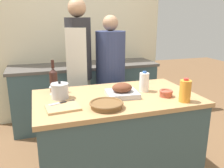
{
  "coord_description": "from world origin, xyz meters",
  "views": [
    {
      "loc": [
        -0.68,
        -1.97,
        1.59
      ],
      "look_at": [
        0.0,
        0.13,
        0.97
      ],
      "focal_mm": 38.0,
      "sensor_mm": 36.0,
      "label": 1
    }
  ],
  "objects_px": {
    "condiment_bottle_tall": "(71,59)",
    "person_cook_aproned": "(79,67)",
    "stock_pot": "(60,91)",
    "milk_jug": "(144,82)",
    "juice_jug": "(185,91)",
    "condiment_bottle_short": "(117,59)",
    "roasting_pan": "(122,91)",
    "mixing_bowl": "(166,93)",
    "wicker_basket": "(106,105)",
    "wine_bottle_green": "(54,79)",
    "wine_glass_left": "(53,85)",
    "cutting_board": "(63,108)",
    "person_cook_guest": "(111,75)",
    "knife_paring": "(58,103)",
    "condiment_bottle_extra": "(108,56)",
    "knife_chef": "(65,103)"
  },
  "relations": [
    {
      "from": "milk_jug",
      "to": "wine_bottle_green",
      "type": "xyz_separation_m",
      "value": [
        -0.84,
        0.26,
        0.03
      ]
    },
    {
      "from": "mixing_bowl",
      "to": "person_cook_aproned",
      "type": "height_order",
      "value": "person_cook_aproned"
    },
    {
      "from": "mixing_bowl",
      "to": "knife_chef",
      "type": "xyz_separation_m",
      "value": [
        -0.91,
        0.1,
        -0.03
      ]
    },
    {
      "from": "stock_pot",
      "to": "mixing_bowl",
      "type": "distance_m",
      "value": 0.96
    },
    {
      "from": "cutting_board",
      "to": "condiment_bottle_tall",
      "type": "height_order",
      "value": "condiment_bottle_tall"
    },
    {
      "from": "stock_pot",
      "to": "milk_jug",
      "type": "bearing_deg",
      "value": -3.24
    },
    {
      "from": "wicker_basket",
      "to": "wine_bottle_green",
      "type": "height_order",
      "value": "wine_bottle_green"
    },
    {
      "from": "mixing_bowl",
      "to": "knife_paring",
      "type": "distance_m",
      "value": 0.97
    },
    {
      "from": "knife_paring",
      "to": "person_cook_guest",
      "type": "relative_size",
      "value": 0.1
    },
    {
      "from": "condiment_bottle_tall",
      "to": "condiment_bottle_short",
      "type": "height_order",
      "value": "condiment_bottle_tall"
    },
    {
      "from": "wicker_basket",
      "to": "wine_bottle_green",
      "type": "relative_size",
      "value": 0.88
    },
    {
      "from": "wine_glass_left",
      "to": "knife_paring",
      "type": "height_order",
      "value": "wine_glass_left"
    },
    {
      "from": "wicker_basket",
      "to": "condiment_bottle_tall",
      "type": "bearing_deg",
      "value": 89.96
    },
    {
      "from": "condiment_bottle_extra",
      "to": "person_cook_guest",
      "type": "bearing_deg",
      "value": -105.08
    },
    {
      "from": "wicker_basket",
      "to": "knife_paring",
      "type": "distance_m",
      "value": 0.4
    },
    {
      "from": "wicker_basket",
      "to": "milk_jug",
      "type": "height_order",
      "value": "milk_jug"
    },
    {
      "from": "roasting_pan",
      "to": "cutting_board",
      "type": "distance_m",
      "value": 0.58
    },
    {
      "from": "cutting_board",
      "to": "person_cook_guest",
      "type": "relative_size",
      "value": 0.17
    },
    {
      "from": "roasting_pan",
      "to": "person_cook_aproned",
      "type": "distance_m",
      "value": 0.89
    },
    {
      "from": "person_cook_aproned",
      "to": "condiment_bottle_short",
      "type": "bearing_deg",
      "value": 61.14
    },
    {
      "from": "roasting_pan",
      "to": "mixing_bowl",
      "type": "relative_size",
      "value": 2.47
    },
    {
      "from": "knife_chef",
      "to": "knife_paring",
      "type": "height_order",
      "value": "knife_paring"
    },
    {
      "from": "juice_jug",
      "to": "condiment_bottle_short",
      "type": "xyz_separation_m",
      "value": [
        -0.02,
        1.73,
        -0.01
      ]
    },
    {
      "from": "condiment_bottle_short",
      "to": "roasting_pan",
      "type": "bearing_deg",
      "value": -107.13
    },
    {
      "from": "wine_glass_left",
      "to": "person_cook_aproned",
      "type": "distance_m",
      "value": 0.7
    },
    {
      "from": "wine_bottle_green",
      "to": "condiment_bottle_extra",
      "type": "relative_size",
      "value": 1.9
    },
    {
      "from": "wicker_basket",
      "to": "cutting_board",
      "type": "xyz_separation_m",
      "value": [
        -0.34,
        0.09,
        -0.02
      ]
    },
    {
      "from": "wine_bottle_green",
      "to": "stock_pot",
      "type": "bearing_deg",
      "value": -81.34
    },
    {
      "from": "knife_paring",
      "to": "person_cook_aproned",
      "type": "height_order",
      "value": "person_cook_aproned"
    },
    {
      "from": "wicker_basket",
      "to": "condiment_bottle_short",
      "type": "height_order",
      "value": "condiment_bottle_short"
    },
    {
      "from": "condiment_bottle_tall",
      "to": "person_cook_aproned",
      "type": "relative_size",
      "value": 0.09
    },
    {
      "from": "juice_jug",
      "to": "person_cook_guest",
      "type": "height_order",
      "value": "person_cook_guest"
    },
    {
      "from": "milk_jug",
      "to": "roasting_pan",
      "type": "bearing_deg",
      "value": -163.42
    },
    {
      "from": "wicker_basket",
      "to": "milk_jug",
      "type": "xyz_separation_m",
      "value": [
        0.48,
        0.31,
        0.07
      ]
    },
    {
      "from": "condiment_bottle_short",
      "to": "person_cook_guest",
      "type": "xyz_separation_m",
      "value": [
        -0.28,
        -0.59,
        -0.09
      ]
    },
    {
      "from": "wine_glass_left",
      "to": "knife_paring",
      "type": "bearing_deg",
      "value": -87.02
    },
    {
      "from": "cutting_board",
      "to": "condiment_bottle_tall",
      "type": "relative_size",
      "value": 1.74
    },
    {
      "from": "condiment_bottle_tall",
      "to": "person_cook_aproned",
      "type": "bearing_deg",
      "value": -91.57
    },
    {
      "from": "mixing_bowl",
      "to": "knife_paring",
      "type": "height_order",
      "value": "mixing_bowl"
    },
    {
      "from": "knife_chef",
      "to": "condiment_bottle_short",
      "type": "bearing_deg",
      "value": 56.42
    },
    {
      "from": "roasting_pan",
      "to": "wine_glass_left",
      "type": "distance_m",
      "value": 0.65
    },
    {
      "from": "roasting_pan",
      "to": "wicker_basket",
      "type": "height_order",
      "value": "roasting_pan"
    },
    {
      "from": "wicker_basket",
      "to": "person_cook_aproned",
      "type": "distance_m",
      "value": 1.09
    },
    {
      "from": "wicker_basket",
      "to": "stock_pot",
      "type": "height_order",
      "value": "stock_pot"
    },
    {
      "from": "cutting_board",
      "to": "wine_bottle_green",
      "type": "bearing_deg",
      "value": 92.94
    },
    {
      "from": "cutting_board",
      "to": "condiment_bottle_tall",
      "type": "xyz_separation_m",
      "value": [
        0.34,
        1.74,
        0.09
      ]
    },
    {
      "from": "milk_jug",
      "to": "knife_chef",
      "type": "xyz_separation_m",
      "value": [
        -0.79,
        -0.11,
        -0.09
      ]
    },
    {
      "from": "wicker_basket",
      "to": "milk_jug",
      "type": "bearing_deg",
      "value": 33.05
    },
    {
      "from": "milk_jug",
      "to": "cutting_board",
      "type": "bearing_deg",
      "value": -164.8
    },
    {
      "from": "knife_chef",
      "to": "condiment_bottle_tall",
      "type": "bearing_deg",
      "value": 79.17
    }
  ]
}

